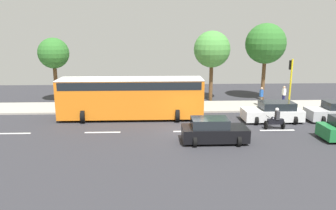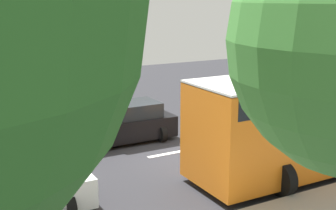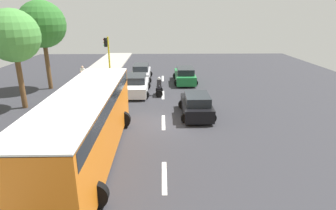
# 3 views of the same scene
# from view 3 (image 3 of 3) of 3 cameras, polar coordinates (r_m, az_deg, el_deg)

# --- Properties ---
(ground_plane) EXTENTS (40.00, 60.00, 0.10)m
(ground_plane) POSITION_cam_3_polar(r_m,az_deg,el_deg) (17.14, -0.95, -3.77)
(ground_plane) COLOR #2D2D33
(sidewalk) EXTENTS (4.00, 60.00, 0.15)m
(sidewalk) POSITION_cam_3_polar(r_m,az_deg,el_deg) (18.45, -23.28, -3.29)
(sidewalk) COLOR #9E998E
(sidewalk) RESTS_ON ground
(lane_stripe_far_north) EXTENTS (0.20, 2.40, 0.01)m
(lane_stripe_far_north) POSITION_cam_3_polar(r_m,az_deg,el_deg) (28.60, -1.09, 5.51)
(lane_stripe_far_north) COLOR white
(lane_stripe_far_north) RESTS_ON ground
(lane_stripe_north) EXTENTS (0.20, 2.40, 0.01)m
(lane_stripe_north) POSITION_cam_3_polar(r_m,az_deg,el_deg) (22.79, -1.04, 2.10)
(lane_stripe_north) COLOR white
(lane_stripe_north) RESTS_ON ground
(lane_stripe_mid) EXTENTS (0.20, 2.40, 0.01)m
(lane_stripe_mid) POSITION_cam_3_polar(r_m,az_deg,el_deg) (17.12, -0.95, -3.60)
(lane_stripe_mid) COLOR white
(lane_stripe_mid) RESTS_ON ground
(lane_stripe_south) EXTENTS (0.20, 2.40, 0.01)m
(lane_stripe_south) POSITION_cam_3_polar(r_m,az_deg,el_deg) (11.79, -0.76, -14.67)
(lane_stripe_south) COLOR white
(lane_stripe_south) RESTS_ON ground
(car_green) EXTENTS (2.21, 4.58, 1.52)m
(car_green) POSITION_cam_3_polar(r_m,az_deg,el_deg) (26.78, 3.51, 6.13)
(car_green) COLOR #1E7238
(car_green) RESTS_ON ground
(car_white) EXTENTS (2.31, 4.36, 1.52)m
(car_white) POSITION_cam_3_polar(r_m,az_deg,el_deg) (23.16, -6.61, 4.06)
(car_white) COLOR white
(car_white) RESTS_ON ground
(car_black) EXTENTS (2.21, 3.98, 1.52)m
(car_black) POSITION_cam_3_polar(r_m,az_deg,el_deg) (18.09, 5.90, -0.09)
(car_black) COLOR black
(car_black) RESTS_ON ground
(car_silver) EXTENTS (2.16, 4.40, 1.52)m
(car_silver) POSITION_cam_3_polar(r_m,az_deg,el_deg) (27.97, -5.57, 6.60)
(car_silver) COLOR #B7B7BC
(car_silver) RESTS_ON ground
(city_bus) EXTENTS (3.20, 11.00, 3.16)m
(city_bus) POSITION_cam_3_polar(r_m,az_deg,el_deg) (12.94, -16.72, -3.18)
(city_bus) COLOR orange
(city_bus) RESTS_ON ground
(motorcycle) EXTENTS (0.60, 1.30, 1.53)m
(motorcycle) POSITION_cam_3_polar(r_m,az_deg,el_deg) (22.56, -1.85, 3.60)
(motorcycle) COLOR black
(motorcycle) RESTS_ON ground
(pedestrian_near_signal) EXTENTS (0.40, 0.24, 1.69)m
(pedestrian_near_signal) POSITION_cam_3_polar(r_m,az_deg,el_deg) (26.79, -17.15, 6.10)
(pedestrian_near_signal) COLOR #1E1E4C
(pedestrian_near_signal) RESTS_ON sidewalk
(pedestrian_by_tree) EXTENTS (0.40, 0.24, 1.69)m
(pedestrian_by_tree) POSITION_cam_3_polar(r_m,az_deg,el_deg) (24.51, -17.25, 4.98)
(pedestrian_by_tree) COLOR #72604C
(pedestrian_by_tree) RESTS_ON sidewalk
(traffic_light_corner) EXTENTS (0.49, 0.24, 4.50)m
(traffic_light_corner) POSITION_cam_3_polar(r_m,az_deg,el_deg) (25.30, -12.33, 10.12)
(traffic_light_corner) COLOR yellow
(traffic_light_corner) RESTS_ON ground
(street_tree_center) EXTENTS (3.88, 3.88, 7.48)m
(street_tree_center) POSITION_cam_3_polar(r_m,az_deg,el_deg) (26.13, -24.57, 14.86)
(street_tree_center) COLOR brown
(street_tree_center) RESTS_ON ground
(street_tree_north) EXTENTS (3.49, 3.49, 6.77)m
(street_tree_north) POSITION_cam_3_polar(r_m,az_deg,el_deg) (21.35, -29.37, 12.29)
(street_tree_north) COLOR brown
(street_tree_north) RESTS_ON ground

